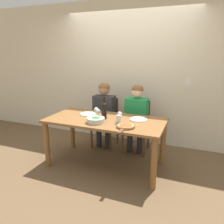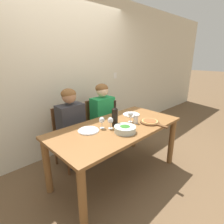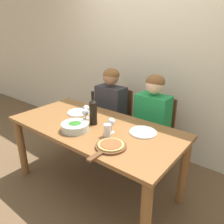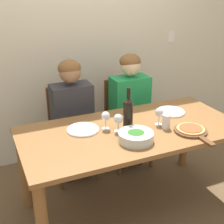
{
  "view_description": "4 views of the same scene",
  "coord_description": "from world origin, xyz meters",
  "px_view_note": "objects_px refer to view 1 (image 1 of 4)",
  "views": [
    {
      "loc": [
        1.27,
        -2.92,
        1.77
      ],
      "look_at": [
        0.09,
        0.04,
        0.88
      ],
      "focal_mm": 35.0,
      "sensor_mm": 36.0,
      "label": 1
    },
    {
      "loc": [
        -1.53,
        -1.48,
        1.65
      ],
      "look_at": [
        -0.0,
        0.1,
        0.94
      ],
      "focal_mm": 28.0,
      "sensor_mm": 36.0,
      "label": 2
    },
    {
      "loc": [
        1.39,
        -1.47,
        1.7
      ],
      "look_at": [
        0.12,
        0.13,
        0.9
      ],
      "focal_mm": 35.0,
      "sensor_mm": 36.0,
      "label": 3
    },
    {
      "loc": [
        -1.06,
        -2.0,
        1.88
      ],
      "look_at": [
        -0.15,
        0.07,
        0.91
      ],
      "focal_mm": 50.0,
      "sensor_mm": 36.0,
      "label": 4
    }
  ],
  "objects_px": {
    "person_man": "(136,113)",
    "wine_glass_centre": "(98,112)",
    "dinner_plate_left": "(88,114)",
    "wine_glass_right": "(120,115)",
    "broccoli_bowl": "(96,120)",
    "dinner_plate_right": "(138,119)",
    "wine_bottle": "(104,110)",
    "chair_left": "(106,120)",
    "pizza_on_board": "(125,126)",
    "wine_glass_left": "(96,110)",
    "water_tumbler": "(119,119)",
    "person_woman": "(104,110)",
    "chair_right": "(137,124)"
  },
  "relations": [
    {
      "from": "person_man",
      "to": "wine_glass_centre",
      "type": "bearing_deg",
      "value": -124.47
    },
    {
      "from": "dinner_plate_left",
      "to": "wine_glass_right",
      "type": "xyz_separation_m",
      "value": [
        0.61,
        -0.15,
        0.1
      ]
    },
    {
      "from": "person_man",
      "to": "broccoli_bowl",
      "type": "distance_m",
      "value": 0.92
    },
    {
      "from": "person_man",
      "to": "dinner_plate_left",
      "type": "relative_size",
      "value": 4.71
    },
    {
      "from": "dinner_plate_right",
      "to": "wine_glass_right",
      "type": "xyz_separation_m",
      "value": [
        -0.24,
        -0.18,
        0.1
      ]
    },
    {
      "from": "dinner_plate_right",
      "to": "wine_bottle",
      "type": "bearing_deg",
      "value": -164.51
    },
    {
      "from": "person_man",
      "to": "dinner_plate_right",
      "type": "xyz_separation_m",
      "value": [
        0.16,
        -0.48,
        0.04
      ]
    },
    {
      "from": "chair_left",
      "to": "pizza_on_board",
      "type": "bearing_deg",
      "value": -54.46
    },
    {
      "from": "wine_glass_right",
      "to": "pizza_on_board",
      "type": "bearing_deg",
      "value": -53.66
    },
    {
      "from": "broccoli_bowl",
      "to": "wine_glass_left",
      "type": "distance_m",
      "value": 0.31
    },
    {
      "from": "chair_left",
      "to": "water_tumbler",
      "type": "xyz_separation_m",
      "value": [
        0.56,
        -0.85,
        0.33
      ]
    },
    {
      "from": "dinner_plate_left",
      "to": "wine_glass_centre",
      "type": "distance_m",
      "value": 0.3
    },
    {
      "from": "wine_glass_centre",
      "to": "water_tumbler",
      "type": "relative_size",
      "value": 1.27
    },
    {
      "from": "person_man",
      "to": "wine_glass_left",
      "type": "distance_m",
      "value": 0.76
    },
    {
      "from": "dinner_plate_left",
      "to": "wine_glass_left",
      "type": "bearing_deg",
      "value": -15.45
    },
    {
      "from": "person_man",
      "to": "dinner_plate_left",
      "type": "xyz_separation_m",
      "value": [
        -0.68,
        -0.5,
        0.04
      ]
    },
    {
      "from": "broccoli_bowl",
      "to": "pizza_on_board",
      "type": "bearing_deg",
      "value": -5.77
    },
    {
      "from": "person_woman",
      "to": "wine_glass_right",
      "type": "bearing_deg",
      "value": -50.35
    },
    {
      "from": "broccoli_bowl",
      "to": "water_tumbler",
      "type": "distance_m",
      "value": 0.34
    },
    {
      "from": "chair_right",
      "to": "water_tumbler",
      "type": "xyz_separation_m",
      "value": [
        -0.06,
        -0.85,
        0.33
      ]
    },
    {
      "from": "water_tumbler",
      "to": "dinner_plate_left",
      "type": "bearing_deg",
      "value": 159.43
    },
    {
      "from": "water_tumbler",
      "to": "chair_right",
      "type": "bearing_deg",
      "value": 86.28
    },
    {
      "from": "chair_left",
      "to": "water_tumbler",
      "type": "bearing_deg",
      "value": -56.53
    },
    {
      "from": "chair_left",
      "to": "wine_bottle",
      "type": "bearing_deg",
      "value": -69.17
    },
    {
      "from": "person_woman",
      "to": "dinner_plate_right",
      "type": "xyz_separation_m",
      "value": [
        0.78,
        -0.48,
        0.04
      ]
    },
    {
      "from": "chair_right",
      "to": "wine_bottle",
      "type": "distance_m",
      "value": 0.9
    },
    {
      "from": "person_man",
      "to": "pizza_on_board",
      "type": "xyz_separation_m",
      "value": [
        0.09,
        -0.88,
        0.05
      ]
    },
    {
      "from": "wine_glass_right",
      "to": "water_tumbler",
      "type": "xyz_separation_m",
      "value": [
        0.02,
        -0.08,
        -0.05
      ]
    },
    {
      "from": "person_woman",
      "to": "dinner_plate_left",
      "type": "height_order",
      "value": "person_woman"
    },
    {
      "from": "dinner_plate_left",
      "to": "wine_glass_left",
      "type": "height_order",
      "value": "wine_glass_left"
    },
    {
      "from": "dinner_plate_right",
      "to": "person_man",
      "type": "bearing_deg",
      "value": 109.1
    },
    {
      "from": "wine_glass_right",
      "to": "wine_glass_centre",
      "type": "bearing_deg",
      "value": 176.43
    },
    {
      "from": "chair_left",
      "to": "dinner_plate_right",
      "type": "relative_size",
      "value": 3.55
    },
    {
      "from": "dinner_plate_right",
      "to": "pizza_on_board",
      "type": "xyz_separation_m",
      "value": [
        -0.07,
        -0.4,
        0.01
      ]
    },
    {
      "from": "dinner_plate_left",
      "to": "wine_glass_left",
      "type": "distance_m",
      "value": 0.21
    },
    {
      "from": "wine_glass_right",
      "to": "wine_glass_centre",
      "type": "xyz_separation_m",
      "value": [
        -0.36,
        0.02,
        0.0
      ]
    },
    {
      "from": "chair_left",
      "to": "person_man",
      "type": "distance_m",
      "value": 0.67
    },
    {
      "from": "dinner_plate_right",
      "to": "wine_glass_centre",
      "type": "bearing_deg",
      "value": -165.33
    },
    {
      "from": "dinner_plate_left",
      "to": "wine_glass_centre",
      "type": "xyz_separation_m",
      "value": [
        0.25,
        -0.13,
        0.1
      ]
    },
    {
      "from": "chair_left",
      "to": "person_woman",
      "type": "xyz_separation_m",
      "value": [
        0.0,
        -0.11,
        0.24
      ]
    },
    {
      "from": "chair_left",
      "to": "water_tumbler",
      "type": "relative_size",
      "value": 7.69
    },
    {
      "from": "chair_left",
      "to": "wine_glass_centre",
      "type": "height_order",
      "value": "wine_glass_centre"
    },
    {
      "from": "person_man",
      "to": "pizza_on_board",
      "type": "bearing_deg",
      "value": -84.08
    },
    {
      "from": "dinner_plate_right",
      "to": "pizza_on_board",
      "type": "height_order",
      "value": "pizza_on_board"
    },
    {
      "from": "chair_right",
      "to": "wine_glass_centre",
      "type": "bearing_deg",
      "value": -120.26
    },
    {
      "from": "chair_right",
      "to": "water_tumbler",
      "type": "relative_size",
      "value": 7.69
    },
    {
      "from": "person_woman",
      "to": "dinner_plate_left",
      "type": "relative_size",
      "value": 4.71
    },
    {
      "from": "water_tumbler",
      "to": "person_man",
      "type": "bearing_deg",
      "value": 85.72
    },
    {
      "from": "chair_left",
      "to": "person_man",
      "type": "bearing_deg",
      "value": -10.29
    },
    {
      "from": "chair_left",
      "to": "wine_glass_centre",
      "type": "xyz_separation_m",
      "value": [
        0.18,
        -0.74,
        0.38
      ]
    }
  ]
}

